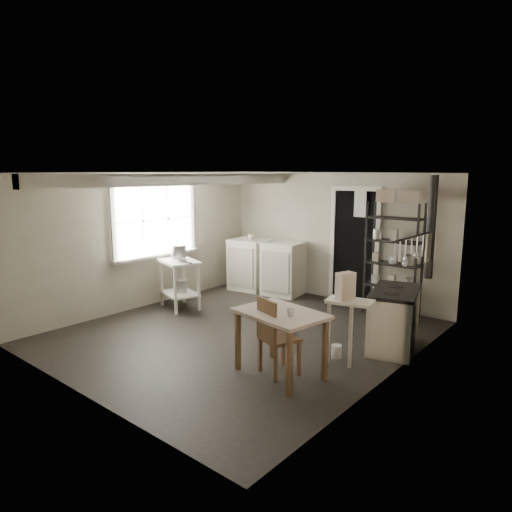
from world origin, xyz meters
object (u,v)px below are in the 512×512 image
Objects in this scene: shelf_rack at (393,258)px; base_cabinets at (266,269)px; stockpot at (178,253)px; flour_sack at (389,308)px; prep_table at (180,286)px; stove at (394,316)px; work_table at (280,343)px; chair at (280,334)px.

base_cabinets is at bearing -178.60° from shelf_rack.
flour_sack is at bearing 24.51° from stockpot.
prep_table is 1.89m from base_cabinets.
stove is (3.58, 0.59, 0.04)m from prep_table.
base_cabinets is at bearing 76.91° from prep_table.
shelf_rack is 3.04m from work_table.
flour_sack is at bearing 104.69° from chair.
prep_table is 3.11m from work_table.
work_table is (3.04, -1.11, -0.56)m from stockpot.
stockpot is 3.29m from work_table.
prep_table is 1.78× the size of flour_sack.
base_cabinets is 3.28× the size of flour_sack.
prep_table is 0.92× the size of chair.
stockpot is 0.61× the size of flour_sack.
stove is 2.15× the size of flour_sack.
prep_table is at bearing -153.44° from flour_sack.
prep_table is 0.45× the size of shelf_rack.
stove is 1.02× the size of work_table.
base_cabinets reaches higher than chair.
shelf_rack reaches higher than work_table.
stove is at bearing 85.98° from chair.
stockpot is (-0.11, 0.08, 0.54)m from prep_table.
stockpot is 0.32× the size of chair.
shelf_rack is (2.95, 1.96, 0.55)m from prep_table.
flour_sack is at bearing 101.57° from stove.
chair is at bearing -94.40° from flour_sack.
stockpot is 0.16× the size of shelf_rack.
shelf_rack reaches higher than stove.
stove is (3.15, -1.25, -0.02)m from base_cabinets.
stove is at bearing -29.53° from base_cabinets.
work_table is 1.09× the size of chair.
stove reaches higher than work_table.
stockpot is at bearing -155.49° from flour_sack.
stockpot reaches higher than chair.
chair is at bearing -56.97° from base_cabinets.
prep_table is 0.84× the size of work_table.
shelf_rack is at bearing 108.04° from chair.
shelf_rack reaches higher than stockpot.
stockpot is 3.76m from stove.
prep_table is 3.46m from flour_sack.
stockpot reaches higher than base_cabinets.
base_cabinets is 3.77m from chair.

